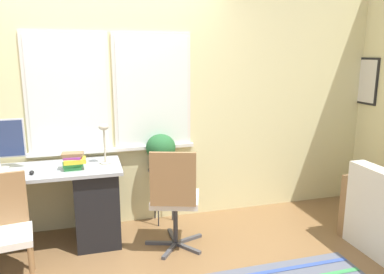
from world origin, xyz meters
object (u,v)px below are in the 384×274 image
Objects in this scene: book_stack at (73,161)px; plant_stand at (161,175)px; desk_chair_wooden at (5,228)px; office_chair_swivel at (175,197)px; potted_plant at (161,149)px; mouse at (32,172)px; desk_lamp at (104,136)px.

book_stack is 0.36× the size of plant_stand.
desk_chair_wooden is (-0.53, -0.44, -0.39)m from book_stack.
potted_plant is at bearing -71.82° from office_chair_swivel.
desk_chair_wooden is 1.41m from office_chair_swivel.
book_stack is 0.57× the size of potted_plant.
mouse is 0.53m from desk_chair_wooden.
office_chair_swivel reaches higher than desk_chair_wooden.
mouse is at bearing -164.91° from desk_lamp.
mouse reaches higher than plant_stand.
mouse is at bearing -163.02° from plant_stand.
potted_plant is (0.87, 0.31, -0.03)m from book_stack.
desk_chair_wooden is 1.46× the size of plant_stand.
mouse is at bearing -163.02° from potted_plant.
mouse is 0.18× the size of desk_lamp.
desk_lamp is at bearing 15.09° from mouse.
mouse is 1.30m from plant_stand.
book_stack is 0.25× the size of desk_chair_wooden.
book_stack is 0.93m from potted_plant.
desk_chair_wooden is 2.30× the size of potted_plant.
desk_chair_wooden is (-0.82, -0.55, -0.58)m from desk_lamp.
desk_lamp is at bearing -17.39° from office_chair_swivel.
office_chair_swivel is (0.58, -0.42, -0.52)m from desk_lamp.
desk_lamp is 0.64× the size of plant_stand.
potted_plant is (1.22, 0.37, 0.03)m from mouse.
office_chair_swivel reaches higher than mouse.
book_stack is 0.22× the size of office_chair_swivel.
office_chair_swivel is (0.87, -0.30, -0.33)m from book_stack.
mouse is at bearing 57.36° from desk_chair_wooden.
book_stack is at bearing -160.26° from plant_stand.
mouse is 1.28m from office_chair_swivel.
book_stack is at bearing 9.78° from mouse.
desk_lamp is at bearing -161.00° from potted_plant.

